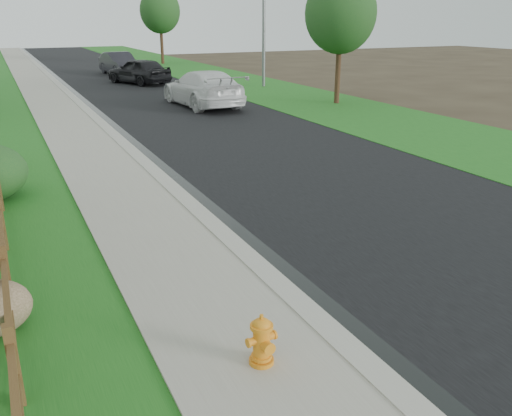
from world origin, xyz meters
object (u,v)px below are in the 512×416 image
dark_car_mid (139,71)px  white_suv (203,88)px  fire_hydrant (262,341)px  ranch_fence (3,245)px

dark_car_mid → white_suv: bearing=69.9°
fire_hydrant → dark_car_mid: size_ratio=0.14×
fire_hydrant → dark_car_mid: (6.10, 30.71, 0.43)m
fire_hydrant → white_suv: size_ratio=0.12×
ranch_fence → dark_car_mid: (8.90, 26.58, 0.23)m
ranch_fence → dark_car_mid: 28.04m
fire_hydrant → dark_car_mid: dark_car_mid is taller
dark_car_mid → fire_hydrant: bearing=55.6°
fire_hydrant → white_suv: white_suv is taller
white_suv → dark_car_mid: white_suv is taller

